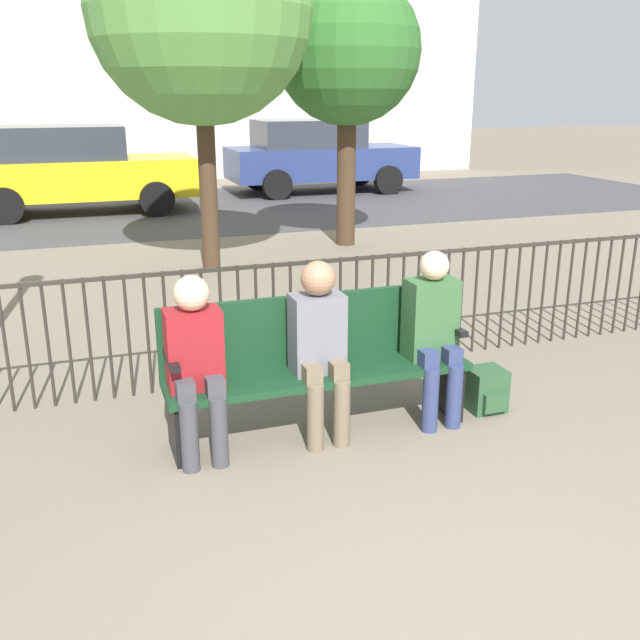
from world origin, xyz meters
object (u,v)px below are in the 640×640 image
at_px(tree_0, 348,52).
at_px(parked_car_1, 317,155).
at_px(park_bench, 316,359).
at_px(parked_car_2, 74,168).
at_px(seated_person_0, 196,358).
at_px(seated_person_1, 320,341).
at_px(tree_1, 200,10).
at_px(backpack, 486,390).
at_px(seated_person_2, 433,329).

relative_size(tree_0, parked_car_1, 0.91).
bearing_deg(park_bench, parked_car_2, 97.43).
bearing_deg(park_bench, seated_person_0, -170.78).
xyz_separation_m(park_bench, seated_person_0, (-0.82, -0.13, 0.16)).
xyz_separation_m(seated_person_1, tree_1, (0.23, 4.91, 2.44)).
height_order(seated_person_0, tree_0, tree_0).
distance_m(seated_person_1, parked_car_1, 12.28).
height_order(backpack, parked_car_1, parked_car_1).
height_order(seated_person_2, parked_car_2, parked_car_2).
relative_size(seated_person_0, tree_1, 0.26).
bearing_deg(tree_0, parked_car_1, 75.04).
height_order(park_bench, parked_car_1, parked_car_1).
distance_m(parked_car_1, parked_car_2, 5.47).
xyz_separation_m(tree_0, parked_car_1, (1.53, 5.75, -1.90)).
bearing_deg(tree_1, seated_person_1, -92.67).
relative_size(seated_person_2, parked_car_2, 0.29).
bearing_deg(tree_1, seated_person_2, -83.13).
distance_m(backpack, tree_1, 5.83).
xyz_separation_m(seated_person_1, parked_car_2, (-1.30, 10.26, 0.17)).
relative_size(tree_0, tree_1, 0.85).
height_order(park_bench, parked_car_2, parked_car_2).
bearing_deg(seated_person_1, backpack, -0.21).
relative_size(seated_person_1, tree_1, 0.27).
relative_size(backpack, tree_1, 0.07).
relative_size(park_bench, tree_1, 0.46).
height_order(backpack, tree_0, tree_0).
distance_m(seated_person_1, tree_1, 5.49).
distance_m(seated_person_0, parked_car_2, 10.28).
bearing_deg(seated_person_1, seated_person_2, 0.02).
bearing_deg(seated_person_2, tree_1, 96.87).
bearing_deg(seated_person_2, parked_car_2, 101.68).
bearing_deg(park_bench, seated_person_2, -9.32).
xyz_separation_m(backpack, tree_1, (-1.04, 4.91, 2.96)).
distance_m(seated_person_0, parked_car_1, 12.56).
distance_m(seated_person_2, backpack, 0.69).
height_order(park_bench, backpack, park_bench).
xyz_separation_m(tree_1, parked_car_1, (3.77, 6.70, -2.27)).
bearing_deg(seated_person_2, park_bench, 170.68).
height_order(seated_person_0, seated_person_1, seated_person_1).
height_order(park_bench, seated_person_1, seated_person_1).
bearing_deg(parked_car_1, seated_person_1, -109.00).
distance_m(seated_person_0, backpack, 2.13).
height_order(seated_person_0, parked_car_2, parked_car_2).
height_order(tree_1, parked_car_2, tree_1).
relative_size(tree_1, parked_car_2, 1.06).
relative_size(park_bench, tree_0, 0.54).
distance_m(seated_person_0, tree_0, 7.02).
xyz_separation_m(seated_person_0, seated_person_2, (1.62, 0.00, 0.01)).
bearing_deg(parked_car_1, park_bench, -109.12).
bearing_deg(seated_person_0, seated_person_2, 0.07).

